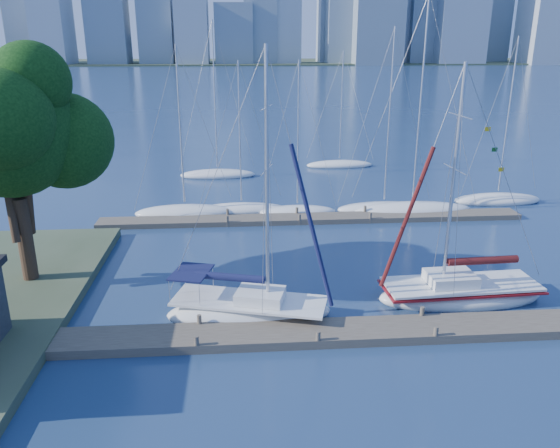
{
  "coord_description": "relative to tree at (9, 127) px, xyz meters",
  "views": [
    {
      "loc": [
        -3.09,
        -20.62,
        12.17
      ],
      "look_at": [
        -1.21,
        4.0,
        3.87
      ],
      "focal_mm": 35.0,
      "sensor_mm": 36.0,
      "label": 1
    }
  ],
  "objects": [
    {
      "name": "bg_boat_3",
      "position": [
        21.62,
        11.75,
        -8.03
      ],
      "size": [
        7.2,
        2.47,
        13.45
      ],
      "rotation": [
        0.0,
        0.0,
        0.06
      ],
      "color": "white",
      "rests_on": "ground"
    },
    {
      "name": "far_dock",
      "position": [
        15.93,
        9.81,
        -8.11
      ],
      "size": [
        30.0,
        1.8,
        0.36
      ],
      "primitive_type": "cube",
      "color": "#4A4136",
      "rests_on": "ground"
    },
    {
      "name": "bg_boat_6",
      "position": [
        8.81,
        23.68,
        -8.01
      ],
      "size": [
        7.32,
        3.64,
        14.3
      ],
      "rotation": [
        0.0,
        0.0,
        0.22
      ],
      "color": "white",
      "rests_on": "ground"
    },
    {
      "name": "sailboat_navy",
      "position": [
        11.15,
        -4.15,
        -7.24
      ],
      "size": [
        7.98,
        4.4,
        12.62
      ],
      "rotation": [
        0.0,
        0.0,
        -0.27
      ],
      "color": "white",
      "rests_on": "ground"
    },
    {
      "name": "bg_boat_5",
      "position": [
        31.19,
        13.3,
        -8.02
      ],
      "size": [
        7.31,
        3.69,
        12.9
      ],
      "rotation": [
        0.0,
        0.0,
        0.22
      ],
      "color": "white",
      "rests_on": "ground"
    },
    {
      "name": "far_shore",
      "position": [
        13.93,
        313.81,
        -8.29
      ],
      "size": [
        800.0,
        100.0,
        1.5
      ],
      "primitive_type": "cube",
      "color": "#38472D",
      "rests_on": "ground"
    },
    {
      "name": "bg_boat_0",
      "position": [
        6.82,
        11.75,
        -8.02
      ],
      "size": [
        7.65,
        5.07,
        12.35
      ],
      "rotation": [
        0.0,
        0.0,
        0.41
      ],
      "color": "white",
      "rests_on": "ground"
    },
    {
      "name": "sailboat_maroon",
      "position": [
        21.52,
        -3.22,
        -7.36
      ],
      "size": [
        8.22,
        3.04,
        11.91
      ],
      "rotation": [
        0.0,
        0.0,
        0.05
      ],
      "color": "white",
      "rests_on": "ground"
    },
    {
      "name": "bg_boat_7",
      "position": [
        21.05,
        27.14,
        -8.05
      ],
      "size": [
        7.02,
        3.52,
        11.63
      ],
      "rotation": [
        0.0,
        0.0,
        -0.24
      ],
      "color": "white",
      "rests_on": "ground"
    },
    {
      "name": "bg_boat_2",
      "position": [
        15.06,
        11.53,
        -8.06
      ],
      "size": [
        5.96,
        3.15,
        11.29
      ],
      "rotation": [
        0.0,
        0.0,
        -0.23
      ],
      "color": "white",
      "rests_on": "ground"
    },
    {
      "name": "near_dock",
      "position": [
        13.93,
        -6.19,
        -8.09
      ],
      "size": [
        26.0,
        2.0,
        0.4
      ],
      "primitive_type": "cube",
      "color": "#4A4136",
      "rests_on": "ground"
    },
    {
      "name": "tree",
      "position": [
        0.0,
        0.0,
        0.0
      ],
      "size": [
        9.06,
        8.27,
        12.24
      ],
      "color": "black",
      "rests_on": "ground"
    },
    {
      "name": "ground",
      "position": [
        13.93,
        -6.19,
        -8.29
      ],
      "size": [
        700.0,
        700.0,
        0.0
      ],
      "primitive_type": "plane",
      "color": "navy",
      "rests_on": "ground"
    },
    {
      "name": "bg_boat_4",
      "position": [
        23.62,
        11.18,
        -8.0
      ],
      "size": [
        9.27,
        4.64,
        15.62
      ],
      "rotation": [
        0.0,
        0.0,
        -0.26
      ],
      "color": "white",
      "rests_on": "ground"
    },
    {
      "name": "bg_boat_1",
      "position": [
        10.95,
        12.37,
        -8.06
      ],
      "size": [
        6.93,
        4.6,
        11.24
      ],
      "rotation": [
        0.0,
        0.0,
        0.43
      ],
      "color": "white",
      "rests_on": "ground"
    }
  ]
}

